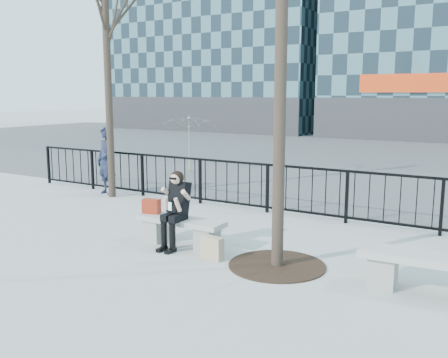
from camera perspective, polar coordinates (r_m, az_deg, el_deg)
The scene contains 12 objects.
ground at distance 8.85m, azimuth -4.94°, elevation -7.56°, with size 120.00×120.00×0.00m, color #A5A4A0.
street_surface at distance 22.54m, azimuth 18.11°, elevation 2.56°, with size 60.00×23.00×0.01m, color #474747.
railing at distance 11.21m, azimuth 4.07°, elevation -0.95°, with size 14.00×0.06×1.10m.
tree_left at distance 13.15m, azimuth -13.45°, elevation 19.26°, with size 2.80×2.80×6.50m.
tree_grate at distance 7.85m, azimuth 6.08°, elevation -9.78°, with size 1.50×1.50×0.02m, color black.
bench_main at distance 8.77m, azimuth -4.97°, elevation -5.68°, with size 1.65×0.46×0.49m.
bench_second at distance 7.18m, azimuth 22.56°, elevation -9.64°, with size 1.84×0.51×0.55m.
seated_woman at distance 8.55m, azimuth -5.64°, elevation -3.54°, with size 0.50×0.64×1.34m.
handbag at distance 9.10m, azimuth -8.30°, elevation -3.10°, with size 0.32×0.15×0.26m, color maroon.
shopping_bag at distance 8.08m, azimuth -1.36°, elevation -7.87°, with size 0.39×0.14×0.37m, color #CDB291.
standing_man at distance 13.45m, azimuth -13.27°, elevation 2.06°, with size 0.65×0.43×1.78m, color black.
vendor_umbrella at distance 16.81m, azimuth -4.12°, elevation 4.06°, with size 2.12×2.17×1.95m, color gold.
Camera 1 is at (5.00, -6.82, 2.62)m, focal length 40.00 mm.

